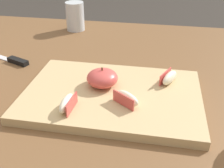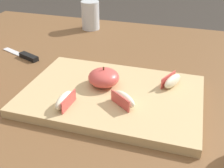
# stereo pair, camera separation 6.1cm
# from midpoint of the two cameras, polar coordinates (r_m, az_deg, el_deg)

# --- Properties ---
(dining_table) EXTENTS (1.24, 0.98, 0.74)m
(dining_table) POSITION_cam_midpoint_polar(r_m,az_deg,el_deg) (0.77, -6.80, -5.53)
(dining_table) COLOR brown
(dining_table) RESTS_ON ground_plane
(cutting_board) EXTENTS (0.40, 0.27, 0.02)m
(cutting_board) POSITION_cam_midpoint_polar(r_m,az_deg,el_deg) (0.63, -2.79, -2.45)
(cutting_board) COLOR tan
(cutting_board) RESTS_ON dining_table
(apple_half_skin_up) EXTENTS (0.07, 0.07, 0.05)m
(apple_half_skin_up) POSITION_cam_midpoint_polar(r_m,az_deg,el_deg) (0.64, -4.81, 1.19)
(apple_half_skin_up) COLOR #D14C47
(apple_half_skin_up) RESTS_ON cutting_board
(apple_wedge_back) EXTENTS (0.06, 0.05, 0.03)m
(apple_wedge_back) POSITION_cam_midpoint_polar(r_m,az_deg,el_deg) (0.57, 0.04, -3.11)
(apple_wedge_back) COLOR #F4EACC
(apple_wedge_back) RESTS_ON cutting_board
(apple_wedge_near_knife) EXTENTS (0.05, 0.07, 0.03)m
(apple_wedge_near_knife) POSITION_cam_midpoint_polar(r_m,az_deg,el_deg) (0.66, 9.32, 1.26)
(apple_wedge_near_knife) COLOR #F4EACC
(apple_wedge_near_knife) RESTS_ON cutting_board
(apple_wedge_right) EXTENTS (0.03, 0.06, 0.03)m
(apple_wedge_right) POSITION_cam_midpoint_polar(r_m,az_deg,el_deg) (0.57, -12.46, -4.07)
(apple_wedge_right) COLOR #F4EACC
(apple_wedge_right) RESTS_ON cutting_board
(paring_knife) EXTENTS (0.16, 0.08, 0.01)m
(paring_knife) POSITION_cam_midpoint_polar(r_m,az_deg,el_deg) (0.86, -21.68, 4.56)
(paring_knife) COLOR silver
(paring_knife) RESTS_ON dining_table
(drinking_glass_water) EXTENTS (0.07, 0.07, 0.10)m
(drinking_glass_water) POSITION_cam_midpoint_polar(r_m,az_deg,el_deg) (1.07, -9.43, 13.81)
(drinking_glass_water) COLOR silver
(drinking_glass_water) RESTS_ON dining_table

